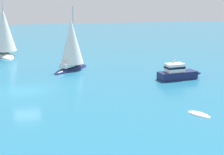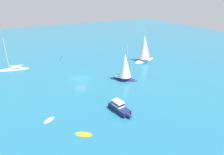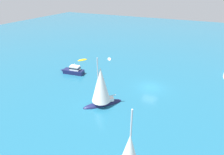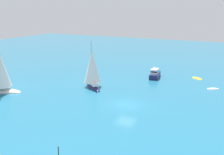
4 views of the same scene
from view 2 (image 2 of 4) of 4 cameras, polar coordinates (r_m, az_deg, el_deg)
The scene contains 8 objects.
ground_plane at distance 47.44m, azimuth -8.91°, elevation -0.28°, with size 160.00×160.00×0.00m, color #1E607F.
tender at distance 30.12m, azimuth -7.93°, elevation -15.45°, with size 2.25×2.57×0.41m.
sailboat at distance 45.21m, azimuth 3.51°, elevation 2.71°, with size 5.36×5.60×8.30m.
ketch at distance 58.42m, azimuth 8.97°, elevation 7.68°, with size 4.19×7.79×9.82m.
sloop at distance 57.75m, azimuth -25.85°, elevation 2.08°, with size 3.35×7.94×8.70m.
launch at distance 34.28m, azimuth 2.18°, elevation -8.44°, with size 5.44×2.15×2.33m.
rib at distance 34.05m, azimuth -17.10°, elevation -11.28°, with size 1.72×2.16×0.38m.
channel_buoy at distance 61.08m, azimuth -13.90°, elevation 4.74°, with size 0.63×0.63×1.50m.
Camera 2 is at (41.41, -13.60, 18.74)m, focal length 32.85 mm.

